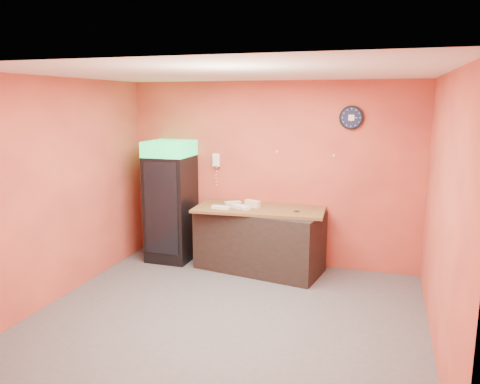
% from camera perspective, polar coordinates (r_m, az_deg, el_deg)
% --- Properties ---
extents(floor, '(4.50, 4.50, 0.00)m').
position_cam_1_polar(floor, '(5.75, -1.33, -14.76)').
color(floor, '#47474C').
rests_on(floor, ground).
extents(back_wall, '(4.50, 0.02, 2.80)m').
position_cam_1_polar(back_wall, '(7.19, 3.71, 2.20)').
color(back_wall, '#DB5A3D').
rests_on(back_wall, floor).
extents(left_wall, '(0.02, 4.00, 2.80)m').
position_cam_1_polar(left_wall, '(6.37, -20.95, 0.32)').
color(left_wall, '#DB5A3D').
rests_on(left_wall, floor).
extents(right_wall, '(0.02, 4.00, 2.80)m').
position_cam_1_polar(right_wall, '(5.06, 23.53, -2.51)').
color(right_wall, '#DB5A3D').
rests_on(right_wall, floor).
extents(ceiling, '(4.50, 4.00, 0.02)m').
position_cam_1_polar(ceiling, '(5.19, -1.47, 14.30)').
color(ceiling, white).
rests_on(ceiling, back_wall).
extents(beverage_cooler, '(0.67, 0.68, 1.90)m').
position_cam_1_polar(beverage_cooler, '(7.42, -8.56, -1.34)').
color(beverage_cooler, black).
rests_on(beverage_cooler, floor).
extents(prep_counter, '(1.94, 1.11, 0.92)m').
position_cam_1_polar(prep_counter, '(7.03, 2.36, -5.88)').
color(prep_counter, black).
rests_on(prep_counter, floor).
extents(wall_clock, '(0.34, 0.06, 0.34)m').
position_cam_1_polar(wall_clock, '(6.90, 13.43, 8.82)').
color(wall_clock, black).
rests_on(wall_clock, back_wall).
extents(wall_phone, '(0.11, 0.10, 0.20)m').
position_cam_1_polar(wall_phone, '(7.36, -2.90, 3.90)').
color(wall_phone, white).
rests_on(wall_phone, back_wall).
extents(butcher_paper, '(1.94, 0.94, 0.04)m').
position_cam_1_polar(butcher_paper, '(6.90, 2.39, -2.09)').
color(butcher_paper, brown).
rests_on(butcher_paper, prep_counter).
extents(sub_roll_stack, '(0.25, 0.17, 0.10)m').
position_cam_1_polar(sub_roll_stack, '(6.93, 1.53, -1.43)').
color(sub_roll_stack, beige).
rests_on(sub_roll_stack, butcher_paper).
extents(wrapped_sandwich_left, '(0.28, 0.12, 0.04)m').
position_cam_1_polar(wrapped_sandwich_left, '(6.84, -2.33, -1.88)').
color(wrapped_sandwich_left, silver).
rests_on(wrapped_sandwich_left, butcher_paper).
extents(wrapped_sandwich_mid, '(0.33, 0.26, 0.04)m').
position_cam_1_polar(wrapped_sandwich_mid, '(6.83, 0.06, -1.85)').
color(wrapped_sandwich_mid, silver).
rests_on(wrapped_sandwich_mid, butcher_paper).
extents(wrapped_sandwich_right, '(0.25, 0.23, 0.04)m').
position_cam_1_polar(wrapped_sandwich_right, '(7.16, -0.90, -1.29)').
color(wrapped_sandwich_right, silver).
rests_on(wrapped_sandwich_right, butcher_paper).
extents(kitchen_tool, '(0.06, 0.06, 0.06)m').
position_cam_1_polar(kitchen_tool, '(6.99, 1.55, -1.48)').
color(kitchen_tool, silver).
rests_on(kitchen_tool, butcher_paper).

